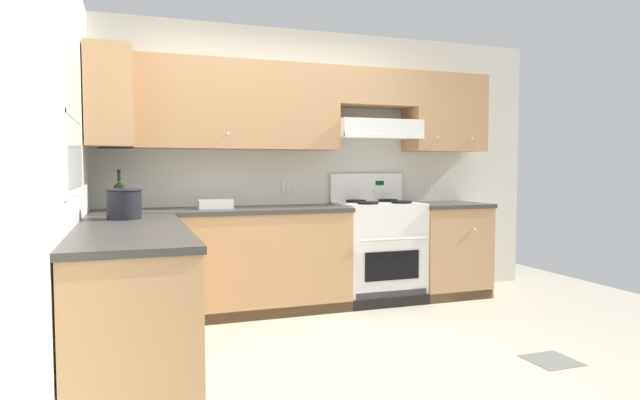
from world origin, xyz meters
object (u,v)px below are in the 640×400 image
object	(u,v)px
bowl	(215,205)
bucket	(124,203)
wine_bottle	(119,195)
stove	(378,250)

from	to	relation	value
bowl	bucket	size ratio (longest dim) A/B	1.18
wine_bottle	bowl	xyz separation A→B (m)	(0.76, 0.12, -0.10)
wine_bottle	bowl	bearing A→B (deg)	8.58
stove	bucket	size ratio (longest dim) A/B	4.97
wine_bottle	bucket	bearing A→B (deg)	-86.62
stove	bowl	distance (m)	1.59
bowl	bucket	world-z (taller)	bucket
stove	bucket	distance (m)	2.42
stove	bucket	xyz separation A→B (m)	(-2.25, -0.73, 0.54)
bowl	bucket	bearing A→B (deg)	-133.24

